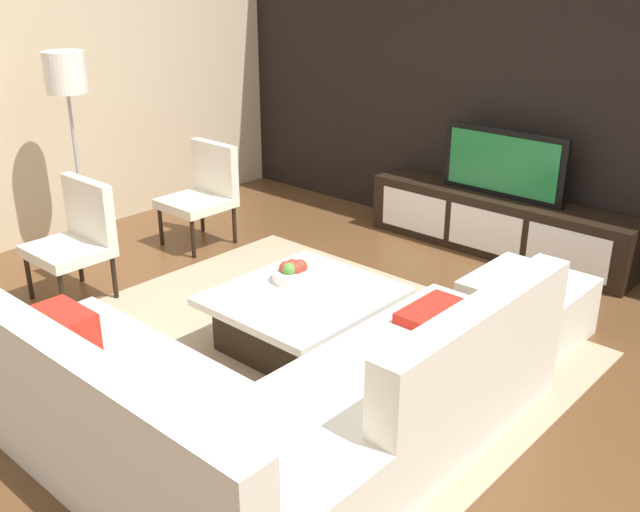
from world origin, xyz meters
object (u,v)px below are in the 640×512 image
Objects in this scene: coffee_table at (304,318)px; fruit_bowl at (293,272)px; floor_lamp at (67,86)px; sectional_couch at (263,406)px; media_console at (497,224)px; television at (503,164)px; accent_chair_far at (204,189)px; accent_chair_near at (78,233)px; ottoman at (526,308)px.

fruit_bowl is at bearing 151.43° from coffee_table.
floor_lamp is at bearing -176.24° from fruit_bowl.
media_console is at bearing 98.89° from sectional_couch.
fruit_bowl is (-0.28, -2.20, -0.34)m from television.
fruit_bowl is at bearing -12.28° from accent_chair_far.
sectional_couch is 2.24× the size of coffee_table.
television is 3.31m from sectional_couch.
coffee_table is at bearing 1.20° from floor_lamp.
sectional_couch is 2.41m from accent_chair_near.
television reaches higher than accent_chair_near.
fruit_bowl is at bearing 3.76° from floor_lamp.
sectional_couch is 1.31m from fruit_bowl.
accent_chair_far reaches higher than media_console.
accent_chair_near is 1.24× the size of ottoman.
media_console reaches higher than coffee_table.
floor_lamp is at bearing -178.80° from coffee_table.
accent_chair_far is at bearing 57.67° from floor_lamp.
sectional_couch is 2.08m from ottoman.
accent_chair_far is at bearing 108.01° from accent_chair_near.
ottoman is at bearing 40.60° from accent_chair_near.
ottoman reaches higher than coffee_table.
sectional_couch is 2.76× the size of accent_chair_far.
floor_lamp is (-3.10, 0.89, 1.13)m from sectional_couch.
fruit_bowl is at bearing 127.15° from sectional_couch.
media_console is at bearing 126.54° from ottoman.
television is 0.65× the size of floor_lamp.
accent_chair_far reaches higher than sectional_couch.
ottoman is 2.96m from accent_chair_far.
floor_lamp is 3.86m from ottoman.
accent_chair_near reaches higher than coffee_table.
fruit_bowl reaches higher than media_console.
accent_chair_near is (-1.85, -2.82, 0.24)m from media_console.
floor_lamp is 1.93× the size of accent_chair_far.
floor_lamp reaches higher than coffee_table.
television reaches higher than media_console.
ottoman is at bearing 18.28° from floor_lamp.
accent_chair_far reaches higher than fruit_bowl.
media_console is 3.39m from accent_chair_near.
accent_chair_near is 1.00× the size of accent_chair_far.
media_console is at bearing 42.21° from floor_lamp.
coffee_table is 0.31m from fruit_bowl.
accent_chair_near is 3.11× the size of fruit_bowl.
sectional_couch is (0.51, -3.24, 0.04)m from media_console.
floor_lamp reaches higher than ottoman.
accent_chair_far reaches higher than ottoman.
ottoman is at bearing -53.46° from media_console.
media_console is 2.69× the size of accent_chair_far.
media_console is 2.54m from accent_chair_far.
floor_lamp is 5.99× the size of fruit_bowl.
media_console is at bearing 82.68° from fruit_bowl.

